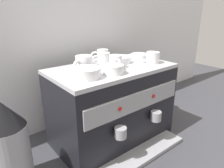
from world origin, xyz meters
TOP-DOWN VIEW (x-y plane):
  - ground_plane at (0.00, 0.00)m, footprint 4.00×4.00m
  - tiled_backsplash_wall at (0.00, 0.33)m, footprint 2.80×0.03m
  - espresso_machine at (0.00, -0.00)m, footprint 0.64×0.47m
  - ceramic_cup_0 at (0.02, 0.11)m, footprint 0.09×0.08m
  - ceramic_cup_1 at (-0.00, -0.03)m, footprint 0.07×0.10m
  - ceramic_cup_2 at (-0.15, 0.03)m, footprint 0.12×0.08m
  - ceramic_cup_3 at (0.22, -0.08)m, footprint 0.09×0.08m
  - ceramic_cup_4 at (-0.02, 0.04)m, footprint 0.10×0.06m
  - ceramic_bowl_0 at (0.23, 0.02)m, footprint 0.10×0.10m
  - ceramic_bowl_1 at (0.09, 0.04)m, footprint 0.12×0.12m
  - ceramic_bowl_2 at (-0.07, -0.10)m, footprint 0.09×0.09m
  - ceramic_bowl_3 at (-0.20, -0.07)m, footprint 0.13×0.13m
  - coffee_grinder at (-0.54, -0.02)m, footprint 0.16×0.16m
  - milk_pitcher at (0.49, 0.02)m, footprint 0.09×0.09m

SIDE VIEW (x-z plane):
  - ground_plane at x=0.00m, z-range 0.00..0.00m
  - milk_pitcher at x=0.49m, z-range 0.00..0.15m
  - coffee_grinder at x=-0.54m, z-range 0.00..0.39m
  - espresso_machine at x=0.00m, z-range 0.00..0.42m
  - ceramic_bowl_1 at x=0.09m, z-range 0.42..0.46m
  - ceramic_bowl_0 at x=0.23m, z-range 0.42..0.46m
  - ceramic_bowl_2 at x=-0.07m, z-range 0.42..0.46m
  - ceramic_bowl_3 at x=-0.20m, z-range 0.42..0.46m
  - ceramic_cup_3 at x=0.22m, z-range 0.42..0.48m
  - ceramic_cup_1 at x=0.00m, z-range 0.42..0.49m
  - ceramic_cup_4 at x=-0.02m, z-range 0.42..0.49m
  - ceramic_cup_2 at x=-0.15m, z-range 0.42..0.49m
  - ceramic_cup_0 at x=0.02m, z-range 0.42..0.49m
  - tiled_backsplash_wall at x=0.00m, z-range 0.00..1.15m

